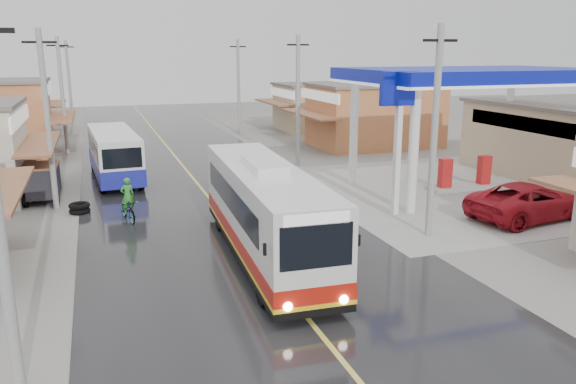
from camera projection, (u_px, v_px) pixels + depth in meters
name	position (u px, v px, depth m)	size (l,w,h in m)	color
ground	(256.00, 256.00, 19.80)	(120.00, 120.00, 0.00)	slate
road	(188.00, 172.00, 33.55)	(12.00, 90.00, 0.02)	black
centre_line	(188.00, 172.00, 33.55)	(0.15, 90.00, 0.01)	#D8CC4C
shopfronts_right	(432.00, 165.00, 35.54)	(11.00, 44.00, 4.80)	beige
utility_poles_left	(63.00, 177.00, 32.26)	(1.60, 50.00, 8.00)	gray
utility_poles_right	(298.00, 165.00, 35.76)	(1.60, 36.00, 8.00)	gray
coach_bus	(264.00, 211.00, 19.39)	(2.95, 11.08, 3.43)	silver
second_bus	(114.00, 154.00, 31.20)	(2.73, 8.35, 2.73)	silver
jeepney	(529.00, 201.00, 24.01)	(2.62, 5.67, 1.58)	#A7101D
cyclist	(128.00, 207.00, 23.73)	(1.01, 1.88, 1.92)	black
tricycle_near	(20.00, 179.00, 27.27)	(1.53, 2.28, 1.71)	#26262D
tricycle_far	(43.00, 181.00, 26.66)	(1.63, 2.42, 1.82)	#26262D
tyre_stack	(79.00, 208.00, 24.97)	(0.92, 0.92, 0.47)	black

